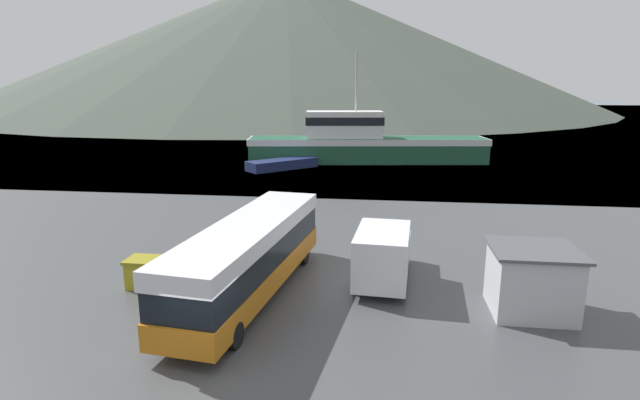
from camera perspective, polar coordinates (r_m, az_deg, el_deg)
ground_plane at (r=16.54m, az=-12.62°, el=-18.13°), size 400.00×400.00×0.00m
water_surface at (r=156.72m, az=5.45°, el=10.06°), size 240.00×240.00×0.00m
hill_backdrop at (r=178.55m, az=-3.79°, el=17.52°), size 203.51×203.51×43.93m
tour_bus at (r=20.51m, az=-8.06°, el=-6.18°), size 3.96×11.89×3.09m
delivery_van at (r=21.97m, az=7.24°, el=-6.05°), size 2.58×5.65×2.48m
fishing_boat at (r=55.33m, az=4.90°, el=6.50°), size 26.28×7.96×11.77m
storage_bin at (r=22.77m, az=-19.37°, el=-7.79°), size 1.46×1.24×1.26m
dock_kiosk at (r=20.61m, az=23.04°, el=-8.42°), size 3.19×2.92×2.55m
small_boat at (r=50.90m, az=-4.35°, el=4.11°), size 6.87×6.76×0.97m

